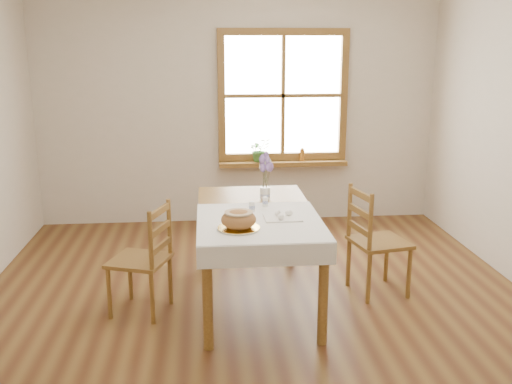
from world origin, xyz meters
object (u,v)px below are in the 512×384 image
dining_table (256,221)px  flower_vase (265,194)px  chair_left (139,258)px  chair_right (380,240)px  bread_plate (239,228)px

dining_table → flower_vase: (0.11, 0.33, 0.13)m
chair_left → flower_vase: chair_left is taller
chair_left → chair_right: chair_right is taller
dining_table → flower_vase: bearing=72.2°
dining_table → bread_plate: bread_plate is taller
dining_table → bread_plate: bearing=-108.8°
dining_table → chair_right: 1.04m
dining_table → bread_plate: 0.52m
bread_plate → flower_vase: bearing=71.6°
bread_plate → flower_vase: flower_vase is taller
bread_plate → chair_right: bearing=24.7°
bread_plate → chair_left: bearing=154.0°
dining_table → flower_vase: 0.37m
dining_table → flower_vase: size_ratio=16.77×
chair_left → flower_vase: bearing=133.5°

